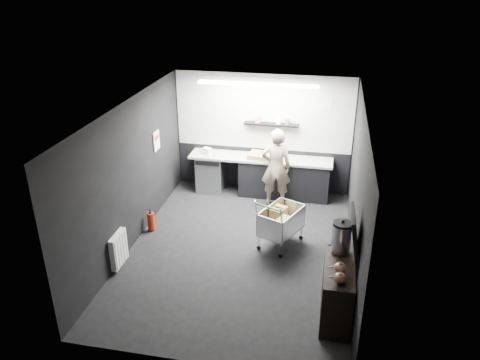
# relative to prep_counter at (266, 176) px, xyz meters

# --- Properties ---
(floor) EXTENTS (5.50, 5.50, 0.00)m
(floor) POSITION_rel_prep_counter_xyz_m (-0.14, -2.42, -0.46)
(floor) COLOR black
(floor) RESTS_ON ground
(ceiling) EXTENTS (5.50, 5.50, 0.00)m
(ceiling) POSITION_rel_prep_counter_xyz_m (-0.14, -2.42, 2.24)
(ceiling) COLOR silver
(ceiling) RESTS_ON wall_back
(wall_back) EXTENTS (5.50, 0.00, 5.50)m
(wall_back) POSITION_rel_prep_counter_xyz_m (-0.14, 0.33, 0.89)
(wall_back) COLOR black
(wall_back) RESTS_ON floor
(wall_front) EXTENTS (5.50, 0.00, 5.50)m
(wall_front) POSITION_rel_prep_counter_xyz_m (-0.14, -5.17, 0.89)
(wall_front) COLOR black
(wall_front) RESTS_ON floor
(wall_left) EXTENTS (0.00, 5.50, 5.50)m
(wall_left) POSITION_rel_prep_counter_xyz_m (-2.14, -2.42, 0.89)
(wall_left) COLOR black
(wall_left) RESTS_ON floor
(wall_right) EXTENTS (0.00, 5.50, 5.50)m
(wall_right) POSITION_rel_prep_counter_xyz_m (1.86, -2.42, 0.89)
(wall_right) COLOR black
(wall_right) RESTS_ON floor
(kitchen_wall_panel) EXTENTS (3.95, 0.02, 1.70)m
(kitchen_wall_panel) POSITION_rel_prep_counter_xyz_m (-0.14, 0.31, 1.39)
(kitchen_wall_panel) COLOR silver
(kitchen_wall_panel) RESTS_ON wall_back
(dado_panel) EXTENTS (3.95, 0.02, 1.00)m
(dado_panel) POSITION_rel_prep_counter_xyz_m (-0.14, 0.31, 0.04)
(dado_panel) COLOR black
(dado_panel) RESTS_ON wall_back
(floating_shelf) EXTENTS (1.20, 0.22, 0.04)m
(floating_shelf) POSITION_rel_prep_counter_xyz_m (0.06, 0.20, 1.16)
(floating_shelf) COLOR black
(floating_shelf) RESTS_ON wall_back
(wall_clock) EXTENTS (0.20, 0.03, 0.20)m
(wall_clock) POSITION_rel_prep_counter_xyz_m (1.26, 0.30, 1.69)
(wall_clock) COLOR white
(wall_clock) RESTS_ON wall_back
(poster) EXTENTS (0.02, 0.30, 0.40)m
(poster) POSITION_rel_prep_counter_xyz_m (-2.12, -1.12, 1.09)
(poster) COLOR white
(poster) RESTS_ON wall_left
(poster_red_band) EXTENTS (0.02, 0.22, 0.10)m
(poster_red_band) POSITION_rel_prep_counter_xyz_m (-2.11, -1.12, 1.16)
(poster_red_band) COLOR red
(poster_red_band) RESTS_ON poster
(radiator) EXTENTS (0.10, 0.50, 0.60)m
(radiator) POSITION_rel_prep_counter_xyz_m (-2.08, -3.32, -0.11)
(radiator) COLOR white
(radiator) RESTS_ON wall_left
(ceiling_strip) EXTENTS (2.40, 0.20, 0.04)m
(ceiling_strip) POSITION_rel_prep_counter_xyz_m (-0.14, -0.57, 2.21)
(ceiling_strip) COLOR white
(ceiling_strip) RESTS_ON ceiling
(prep_counter) EXTENTS (3.20, 0.61, 0.90)m
(prep_counter) POSITION_rel_prep_counter_xyz_m (0.00, 0.00, 0.00)
(prep_counter) COLOR black
(prep_counter) RESTS_ON floor
(person) EXTENTS (0.67, 0.47, 1.75)m
(person) POSITION_rel_prep_counter_xyz_m (0.27, -0.45, 0.42)
(person) COLOR beige
(person) RESTS_ON floor
(shopping_cart) EXTENTS (0.89, 1.14, 1.02)m
(shopping_cart) POSITION_rel_prep_counter_xyz_m (0.58, -2.07, 0.03)
(shopping_cart) COLOR silver
(shopping_cart) RESTS_ON floor
(sideboard) EXTENTS (0.50, 1.16, 1.74)m
(sideboard) POSITION_rel_prep_counter_xyz_m (1.64, -3.81, 0.10)
(sideboard) COLOR black
(sideboard) RESTS_ON floor
(fire_extinguisher) EXTENTS (0.14, 0.14, 0.45)m
(fire_extinguisher) POSITION_rel_prep_counter_xyz_m (-1.99, -2.05, -0.24)
(fire_extinguisher) COLOR #B8210C
(fire_extinguisher) RESTS_ON floor
(cardboard_box) EXTENTS (0.60, 0.49, 0.11)m
(cardboard_box) POSITION_rel_prep_counter_xyz_m (-0.10, -0.05, 0.50)
(cardboard_box) COLOR #9F7A54
(cardboard_box) RESTS_ON prep_counter
(pink_tub) EXTENTS (0.19, 0.19, 0.19)m
(pink_tub) POSITION_rel_prep_counter_xyz_m (0.19, 0.00, 0.54)
(pink_tub) COLOR #F6D6D7
(pink_tub) RESTS_ON prep_counter
(white_container) EXTENTS (0.21, 0.18, 0.15)m
(white_container) POSITION_rel_prep_counter_xyz_m (-1.36, -0.05, 0.52)
(white_container) COLOR white
(white_container) RESTS_ON prep_counter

